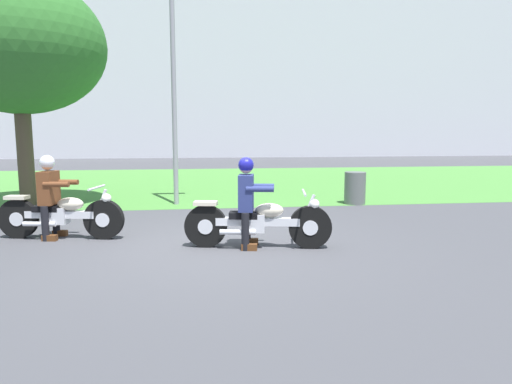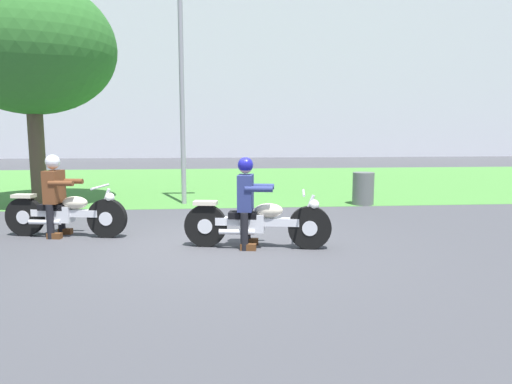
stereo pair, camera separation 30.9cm
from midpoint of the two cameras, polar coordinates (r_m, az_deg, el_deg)
name	(u,v)px [view 1 (the left image)]	position (r m, az deg, el deg)	size (l,w,h in m)	color
ground	(212,247)	(7.12, -6.87, -6.99)	(120.00, 120.00, 0.00)	#424247
grass_verge	(203,182)	(16.61, -7.34, 1.31)	(60.00, 12.00, 0.01)	#478438
stadium_facade	(167,65)	(37.30, -11.50, 15.53)	(61.68, 8.00, 14.17)	silver
motorcycle_lead	(258,222)	(6.96, -1.00, -3.89)	(2.27, 0.73, 0.89)	black
rider_lead	(247,195)	(6.90, -2.40, -0.41)	(0.60, 0.53, 1.41)	black
motorcycle_follow	(61,215)	(8.30, -24.58, -2.70)	(2.14, 0.71, 0.89)	black
rider_follow	(50,190)	(8.32, -25.76, 0.22)	(0.60, 0.53, 1.42)	black
tree_roadside	(18,46)	(12.37, -28.72, 16.03)	(3.98, 3.98, 5.41)	brown
streetlight_pole	(178,51)	(11.48, -10.76, 17.27)	(0.96, 0.20, 6.04)	gray
trash_can	(355,188)	(11.50, 11.75, 0.50)	(0.53, 0.53, 0.81)	#595E5B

